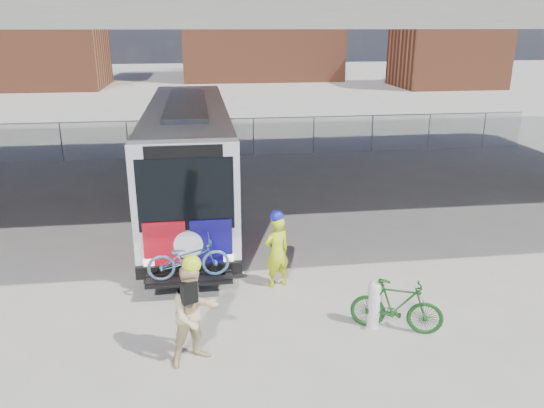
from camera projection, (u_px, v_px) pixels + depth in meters
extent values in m
plane|color=#9E9991|center=(263.00, 255.00, 14.74)|extent=(160.00, 160.00, 0.00)
cube|color=silver|center=(189.00, 153.00, 18.03)|extent=(2.55, 12.00, 3.20)
cube|color=black|center=(188.00, 131.00, 18.30)|extent=(2.61, 11.00, 1.28)
cube|color=black|center=(186.00, 194.00, 12.33)|extent=(2.24, 0.12, 1.76)
cube|color=black|center=(183.00, 151.00, 12.00)|extent=(1.78, 0.12, 0.30)
cube|color=black|center=(190.00, 269.00, 12.84)|extent=(2.55, 0.20, 0.30)
cube|color=#B30D1B|center=(165.00, 246.00, 12.58)|extent=(1.00, 0.08, 1.20)
cube|color=#110B68|center=(211.00, 243.00, 12.73)|extent=(1.00, 0.08, 1.20)
cylinder|color=silver|center=(188.00, 245.00, 12.64)|extent=(0.70, 0.06, 0.70)
cube|color=gray|center=(186.00, 103.00, 17.50)|extent=(1.28, 7.20, 0.14)
cube|color=black|center=(189.00, 279.00, 12.37)|extent=(2.00, 0.70, 0.06)
cylinder|color=black|center=(147.00, 244.00, 14.22)|extent=(0.30, 1.00, 1.00)
cylinder|color=black|center=(233.00, 239.00, 14.52)|extent=(0.30, 1.00, 1.00)
cylinder|color=black|center=(164.00, 165.00, 22.29)|extent=(0.30, 1.00, 1.00)
cylinder|color=black|center=(219.00, 163.00, 22.59)|extent=(0.30, 1.00, 1.00)
cube|color=#B30D1B|center=(141.00, 209.00, 14.50)|extent=(0.06, 2.60, 1.70)
cube|color=#110B68|center=(146.00, 192.00, 16.01)|extent=(0.06, 1.40, 1.70)
cube|color=#B30D1B|center=(236.00, 204.00, 14.85)|extent=(0.06, 2.60, 1.70)
cube|color=#110B68|center=(232.00, 188.00, 16.35)|extent=(0.06, 1.40, 1.70)
imported|color=teal|center=(188.00, 258.00, 12.20)|extent=(1.94, 0.83, 0.99)
cube|color=#605E59|center=(246.00, 2.00, 16.34)|extent=(40.00, 16.00, 1.50)
cylinder|color=gray|center=(61.00, 142.00, 24.66)|extent=(0.06, 0.06, 1.80)
cylinder|color=gray|center=(149.00, 140.00, 25.19)|extent=(0.06, 0.06, 1.80)
cylinder|color=gray|center=(233.00, 138.00, 25.71)|extent=(0.06, 0.06, 1.80)
cylinder|color=gray|center=(314.00, 135.00, 26.24)|extent=(0.06, 0.06, 1.80)
cylinder|color=gray|center=(391.00, 133.00, 26.76)|extent=(0.06, 0.06, 1.80)
cylinder|color=gray|center=(466.00, 131.00, 27.28)|extent=(0.06, 0.06, 1.80)
plane|color=gray|center=(233.00, 138.00, 25.71)|extent=(30.00, 0.00, 30.00)
cube|color=gray|center=(233.00, 119.00, 25.42)|extent=(30.00, 0.05, 0.04)
cube|color=brown|center=(30.00, 37.00, 53.01)|extent=(14.00, 10.00, 10.00)
cube|color=brown|center=(259.00, 26.00, 62.41)|extent=(18.00, 12.00, 12.00)
cube|color=brown|center=(448.00, 47.00, 54.14)|extent=(10.00, 8.00, 8.00)
cylinder|color=silver|center=(374.00, 306.00, 11.12)|extent=(0.28, 0.28, 0.94)
sphere|color=silver|center=(375.00, 286.00, 10.97)|extent=(0.28, 0.28, 0.28)
imported|color=#C0DC17|center=(277.00, 252.00, 12.73)|extent=(0.77, 0.64, 1.79)
sphere|color=#171DC6|center=(277.00, 216.00, 12.44)|extent=(0.31, 0.31, 0.31)
imported|color=#D4B888|center=(194.00, 314.00, 9.80)|extent=(1.20, 1.10, 1.99)
sphere|color=#D2F91A|center=(192.00, 264.00, 9.47)|extent=(0.35, 0.35, 0.35)
cube|color=black|center=(189.00, 293.00, 9.45)|extent=(0.32, 0.27, 0.40)
imported|color=#164617|center=(397.00, 306.00, 10.93)|extent=(1.96, 1.22, 1.14)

